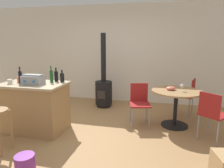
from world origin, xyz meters
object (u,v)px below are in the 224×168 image
(bottle_2, at_px, (62,77))
(cup_1, at_px, (19,80))
(folding_chair_left, at_px, (212,113))
(cup_3, at_px, (35,79))
(bottle_3, at_px, (51,76))
(plastic_bucket, at_px, (25,164))
(wood_stove, at_px, (104,89))
(toolbox, at_px, (33,80))
(cup_0, at_px, (20,78))
(kitchen_island, at_px, (35,107))
(folding_chair_near, at_px, (187,94))
(bottle_0, at_px, (56,76))
(wine_glass, at_px, (182,86))
(dining_table, at_px, (176,99))
(bottle_1, at_px, (20,77))
(cup_2, at_px, (10,82))
(serving_bowl, at_px, (171,88))
(folding_chair_far, at_px, (140,101))

(bottle_2, xyz_separation_m, cup_1, (-0.78, -0.22, -0.04))
(folding_chair_left, xyz_separation_m, cup_3, (-3.24, -0.11, 0.46))
(bottle_3, distance_m, plastic_bucket, 1.67)
(wood_stove, xyz_separation_m, toolbox, (-0.80, -1.82, 0.54))
(cup_0, bearing_deg, kitchen_island, -25.03)
(toolbox, bearing_deg, plastic_bucket, -63.01)
(folding_chair_near, height_order, wood_stove, wood_stove)
(bottle_0, bearing_deg, kitchen_island, -142.07)
(toolbox, distance_m, cup_1, 0.40)
(bottle_3, relative_size, wine_glass, 2.20)
(dining_table, bearing_deg, bottle_1, -161.96)
(cup_1, bearing_deg, cup_2, -109.35)
(cup_0, bearing_deg, folding_chair_near, 22.00)
(dining_table, xyz_separation_m, bottle_1, (-2.83, -0.92, 0.48))
(folding_chair_near, bearing_deg, cup_2, -152.78)
(folding_chair_left, relative_size, plastic_bucket, 3.39)
(toolbox, xyz_separation_m, bottle_3, (0.23, 0.25, 0.04))
(kitchen_island, height_order, bottle_2, bottle_2)
(dining_table, bearing_deg, cup_0, -167.86)
(wood_stove, height_order, bottle_1, wood_stove)
(dining_table, bearing_deg, cup_3, -165.92)
(kitchen_island, relative_size, cup_1, 11.07)
(toolbox, xyz_separation_m, bottle_2, (0.40, 0.33, 0.00))
(bottle_0, bearing_deg, dining_table, 14.12)
(cup_1, distance_m, cup_2, 0.19)
(cup_0, relative_size, plastic_bucket, 0.47)
(kitchen_island, height_order, bottle_0, bottle_0)
(toolbox, bearing_deg, wine_glass, 18.48)
(kitchen_island, xyz_separation_m, toolbox, (0.08, -0.09, 0.55))
(bottle_3, bearing_deg, bottle_2, 24.85)
(dining_table, xyz_separation_m, folding_chair_near, (0.29, 0.69, -0.05))
(bottle_3, height_order, wine_glass, bottle_3)
(kitchen_island, distance_m, bottle_2, 0.77)
(serving_bowl, bearing_deg, cup_3, -165.01)
(wood_stove, bearing_deg, bottle_2, -104.72)
(bottle_1, distance_m, bottle_2, 0.75)
(cup_1, relative_size, cup_2, 0.91)
(bottle_2, relative_size, plastic_bucket, 0.91)
(folding_chair_far, relative_size, toolbox, 2.33)
(folding_chair_far, distance_m, folding_chair_left, 1.35)
(cup_2, relative_size, serving_bowl, 0.66)
(wine_glass, height_order, plastic_bucket, wine_glass)
(bottle_2, bearing_deg, folding_chair_far, 19.61)
(bottle_1, relative_size, plastic_bucket, 1.23)
(wood_stove, xyz_separation_m, serving_bowl, (1.65, -0.87, 0.30))
(folding_chair_left, bearing_deg, kitchen_island, -174.92)
(folding_chair_near, relative_size, serving_bowl, 4.81)
(wood_stove, bearing_deg, folding_chair_left, -32.10)
(bottle_2, bearing_deg, wine_glass, 13.86)
(folding_chair_far, bearing_deg, toolbox, -155.40)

